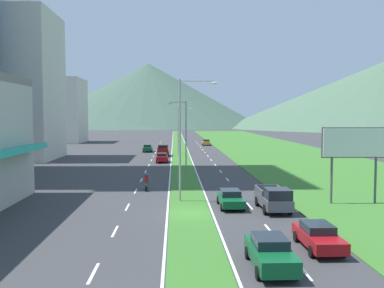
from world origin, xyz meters
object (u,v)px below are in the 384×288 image
street_lamp_near (184,132)px  motorcycle_rider (146,183)px  billboard_roadside (355,146)px  car_4 (230,198)px  car_3 (162,158)px  pickup_truck_0 (274,199)px  car_0 (206,142)px  street_lamp_mid (184,130)px  street_lamp_far (180,127)px  car_5 (270,252)px  car_2 (318,236)px  car_1 (148,148)px  pickup_truck_1 (163,151)px

street_lamp_near → motorcycle_rider: 8.80m
billboard_roadside → car_4: (-10.71, -0.86, -4.26)m
car_3 → pickup_truck_0: bearing=-164.9°
street_lamp_near → motorcycle_rider: bearing=121.9°
car_0 → car_3: size_ratio=0.89×
car_3 → street_lamp_mid: bearing=-158.6°
street_lamp_far → car_5: street_lamp_far is taller
street_lamp_near → car_3: street_lamp_near is taller
billboard_roadside → pickup_truck_0: billboard_roadside is taller
car_2 → motorcycle_rider: bearing=-151.0°
motorcycle_rider → car_1: bearing=3.4°
street_lamp_far → car_3: (-3.04, -15.13, -4.57)m
street_lamp_far → street_lamp_near: bearing=-90.2°
billboard_roadside → car_5: bearing=-124.7°
street_lamp_far → motorcycle_rider: (-3.87, -41.75, -4.60)m
car_4 → pickup_truck_1: bearing=-171.7°
street_lamp_mid → car_5: (3.35, -40.76, -4.69)m
street_lamp_far → motorcycle_rider: street_lamp_far is taller
car_0 → car_2: 86.72m
street_lamp_near → pickup_truck_1: bearing=93.9°
street_lamp_far → billboard_roadside: 51.33m
street_lamp_far → pickup_truck_1: 6.62m
motorcycle_rider → street_lamp_near: bearing=-148.1°
street_lamp_far → pickup_truck_0: street_lamp_far is taller
car_0 → car_4: (-3.52, -75.27, -0.03)m
street_lamp_mid → car_4: 26.94m
street_lamp_near → car_4: street_lamp_near is taller
street_lamp_far → motorcycle_rider: bearing=-95.3°
billboard_roadside → car_3: size_ratio=1.44×
car_4 → car_2: bearing=17.2°
car_3 → car_4: bearing=-169.2°
street_lamp_near → pickup_truck_0: size_ratio=1.99×
car_0 → car_4: bearing=-2.7°
street_lamp_mid → car_0: street_lamp_mid is taller
street_lamp_far → car_2: street_lamp_far is taller
billboard_roadside → car_2: (-7.18, -12.30, -4.26)m
billboard_roadside → pickup_truck_1: (-17.51, 45.46, -4.01)m
street_lamp_mid → car_1: street_lamp_mid is taller
car_2 → motorcycle_rider: size_ratio=2.36×
street_lamp_near → car_4: (3.81, -2.49, -5.41)m
car_5 → billboard_roadside: bearing=145.3°
car_2 → pickup_truck_0: pickup_truck_0 is taller
street_lamp_near → street_lamp_far: 47.66m
street_lamp_near → motorcycle_rider: (-3.67, 5.90, -5.40)m
car_1 → car_4: 56.48m
street_lamp_far → car_3: 16.10m
pickup_truck_1 → pickup_truck_0: bearing=-168.2°
car_1 → car_5: bearing=-171.6°
car_0 → car_1: car_1 is taller
pickup_truck_0 → pickup_truck_1: bearing=-168.2°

